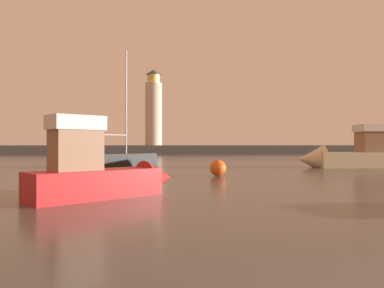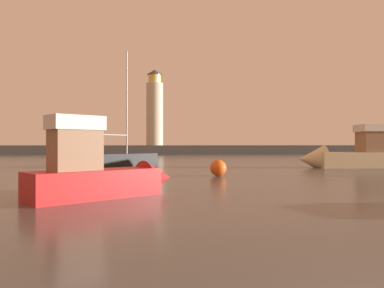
{
  "view_description": "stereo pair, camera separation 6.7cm",
  "coord_description": "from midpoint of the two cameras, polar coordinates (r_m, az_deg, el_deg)",
  "views": [
    {
      "loc": [
        -3.11,
        -2.5,
        1.8
      ],
      "look_at": [
        -1.01,
        15.73,
        1.83
      ],
      "focal_mm": 35.85,
      "sensor_mm": 36.0,
      "label": 1
    },
    {
      "loc": [
        -3.04,
        -2.51,
        1.8
      ],
      "look_at": [
        -1.01,
        15.73,
        1.83
      ],
      "focal_mm": 35.85,
      "sensor_mm": 36.0,
      "label": 2
    }
  ],
  "objects": [
    {
      "name": "sailboat_moored",
      "position": [
        32.32,
        -10.59,
        -2.26
      ],
      "size": [
        6.27,
        5.59,
        9.67
      ],
      "color": "black",
      "rests_on": "ground_plane"
    },
    {
      "name": "mooring_buoy",
      "position": [
        21.91,
        4.01,
        -3.57
      ],
      "size": [
        0.94,
        0.94,
        0.94
      ],
      "primitive_type": "sphere",
      "color": "#EA5919",
      "rests_on": "ground_plane"
    },
    {
      "name": "breakwater",
      "position": [
        73.05,
        -3.92,
        -0.85
      ],
      "size": [
        94.09,
        6.75,
        1.67
      ],
      "primitive_type": "cube",
      "color": "#423F3D",
      "rests_on": "ground_plane"
    },
    {
      "name": "lighthouse",
      "position": [
        73.29,
        -5.55,
        5.14
      ],
      "size": [
        3.16,
        3.16,
        14.39
      ],
      "color": "beige",
      "rests_on": "breakwater"
    },
    {
      "name": "motorboat_0",
      "position": [
        32.6,
        23.33,
        -1.3
      ],
      "size": [
        9.06,
        2.67,
        3.79
      ],
      "color": "beige",
      "rests_on": "ground_plane"
    },
    {
      "name": "motorboat_2",
      "position": [
        13.46,
        -12.57,
        -4.28
      ],
      "size": [
        5.24,
        4.38,
        2.89
      ],
      "color": "#B21E1E",
      "rests_on": "ground_plane"
    },
    {
      "name": "ground_plane",
      "position": [
        37.91,
        -1.68,
        -2.81
      ],
      "size": [
        220.0,
        220.0,
        0.0
      ],
      "primitive_type": "plane",
      "color": "#4C4742"
    }
  ]
}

